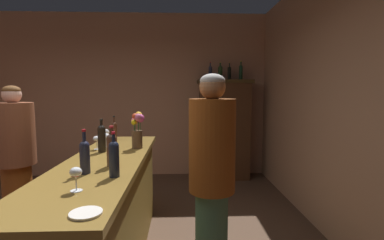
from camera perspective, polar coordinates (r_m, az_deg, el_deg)
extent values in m
cube|color=tan|center=(5.44, -13.29, 4.77)|extent=(5.29, 0.12, 2.97)
cube|color=olive|center=(2.69, -16.80, -18.47)|extent=(0.56, 2.37, 0.94)
cube|color=brown|center=(2.53, -17.13, -8.18)|extent=(0.64, 2.47, 0.05)
cube|color=#452816|center=(5.12, 6.47, -1.91)|extent=(0.87, 0.40, 1.77)
cube|color=#3E2E15|center=(5.08, 6.58, 7.66)|extent=(0.95, 0.46, 0.06)
cylinder|color=black|center=(2.83, -17.63, -3.93)|extent=(0.07, 0.07, 0.22)
sphere|color=black|center=(2.81, -17.70, -1.72)|extent=(0.07, 0.07, 0.07)
cylinder|color=black|center=(2.81, -17.72, -0.92)|extent=(0.03, 0.03, 0.08)
cylinder|color=black|center=(2.81, -17.75, 0.04)|extent=(0.03, 0.03, 0.02)
cylinder|color=#1B2134|center=(1.99, -15.34, -8.05)|extent=(0.07, 0.07, 0.21)
sphere|color=#1B2134|center=(1.97, -15.42, -5.10)|extent=(0.07, 0.07, 0.07)
cylinder|color=#1B2134|center=(1.97, -15.46, -3.92)|extent=(0.02, 0.02, 0.08)
cylinder|color=red|center=(1.96, -15.50, -2.50)|extent=(0.02, 0.02, 0.02)
cylinder|color=#482D20|center=(2.28, -15.75, -6.31)|extent=(0.08, 0.08, 0.21)
sphere|color=#482D20|center=(2.26, -15.82, -3.70)|extent=(0.08, 0.08, 0.08)
cylinder|color=#482D20|center=(2.26, -15.85, -2.62)|extent=(0.03, 0.03, 0.09)
cylinder|color=red|center=(2.25, -15.89, -1.34)|extent=(0.03, 0.03, 0.02)
cylinder|color=#212339|center=(2.14, -20.68, -7.45)|extent=(0.07, 0.07, 0.20)
sphere|color=#212339|center=(2.12, -20.77, -4.85)|extent=(0.07, 0.07, 0.07)
cylinder|color=#212339|center=(2.11, -20.82, -3.52)|extent=(0.02, 0.02, 0.10)
cylinder|color=#AE1923|center=(2.10, -20.87, -1.97)|extent=(0.03, 0.03, 0.02)
cylinder|color=#4A291C|center=(3.45, -15.31, -2.44)|extent=(0.06, 0.06, 0.19)
sphere|color=#4A291C|center=(3.44, -15.35, -0.91)|extent=(0.06, 0.06, 0.06)
cylinder|color=#4A291C|center=(3.44, -15.37, -0.18)|extent=(0.02, 0.02, 0.09)
cylinder|color=black|center=(3.43, -15.39, 0.68)|extent=(0.02, 0.02, 0.02)
cylinder|color=white|center=(2.99, -18.48, -5.57)|extent=(0.06, 0.06, 0.00)
cylinder|color=white|center=(2.98, -18.51, -4.82)|extent=(0.01, 0.01, 0.08)
ellipsoid|color=white|center=(2.97, -18.55, -3.57)|extent=(0.08, 0.08, 0.06)
ellipsoid|color=maroon|center=(2.97, -18.54, -3.86)|extent=(0.06, 0.06, 0.02)
cylinder|color=white|center=(3.10, -16.77, -5.11)|extent=(0.06, 0.06, 0.00)
cylinder|color=white|center=(3.09, -16.79, -4.39)|extent=(0.01, 0.01, 0.08)
ellipsoid|color=white|center=(3.08, -16.83, -3.14)|extent=(0.08, 0.08, 0.06)
cylinder|color=white|center=(1.82, -22.15, -13.00)|extent=(0.07, 0.07, 0.00)
cylinder|color=white|center=(1.81, -22.20, -11.74)|extent=(0.01, 0.01, 0.08)
ellipsoid|color=white|center=(1.79, -22.29, -9.64)|extent=(0.07, 0.07, 0.06)
ellipsoid|color=maroon|center=(1.79, -22.27, -10.14)|extent=(0.06, 0.06, 0.02)
cylinder|color=white|center=(3.27, -16.77, -4.55)|extent=(0.06, 0.06, 0.00)
cylinder|color=white|center=(3.26, -16.79, -3.82)|extent=(0.01, 0.01, 0.08)
ellipsoid|color=white|center=(3.25, -16.83, -2.44)|extent=(0.06, 0.06, 0.08)
cylinder|color=brown|center=(2.93, -10.94, -3.83)|extent=(0.11, 0.11, 0.18)
cylinder|color=#38602D|center=(2.91, -10.32, -1.58)|extent=(0.01, 0.01, 0.20)
sphere|color=#C24081|center=(2.90, -10.35, 0.35)|extent=(0.09, 0.09, 0.09)
cylinder|color=#38602D|center=(2.93, -10.61, -1.24)|extent=(0.01, 0.01, 0.23)
sphere|color=yellow|center=(2.92, -10.65, 0.97)|extent=(0.07, 0.07, 0.07)
cylinder|color=#38602D|center=(2.95, -11.32, -1.78)|extent=(0.01, 0.01, 0.17)
sphere|color=#D35476|center=(2.94, -11.35, -0.18)|extent=(0.08, 0.08, 0.08)
cylinder|color=#38602D|center=(2.92, -11.51, -1.99)|extent=(0.01, 0.01, 0.16)
sphere|color=yellow|center=(2.91, -11.54, -0.47)|extent=(0.06, 0.06, 0.06)
cylinder|color=#38602D|center=(2.89, -11.38, -1.41)|extent=(0.01, 0.01, 0.22)
sphere|color=red|center=(2.88, -11.43, 0.77)|extent=(0.05, 0.05, 0.05)
cylinder|color=#38602D|center=(2.88, -10.73, -1.53)|extent=(0.01, 0.01, 0.21)
sphere|color=#BE547E|center=(2.87, -10.77, 0.52)|extent=(0.08, 0.08, 0.08)
cylinder|color=white|center=(1.48, -20.51, -17.10)|extent=(0.15, 0.15, 0.01)
cylinder|color=#25293C|center=(5.06, 3.70, 9.21)|extent=(0.06, 0.06, 0.21)
sphere|color=#25293C|center=(5.06, 3.71, 10.38)|extent=(0.06, 0.06, 0.06)
cylinder|color=#25293C|center=(5.07, 3.71, 10.88)|extent=(0.02, 0.02, 0.09)
cylinder|color=#A91C1B|center=(5.07, 3.71, 11.47)|extent=(0.02, 0.02, 0.02)
cylinder|color=#203B1A|center=(5.08, 5.67, 9.17)|extent=(0.08, 0.08, 0.20)
sphere|color=#203B1A|center=(5.08, 5.69, 10.31)|extent=(0.08, 0.08, 0.08)
cylinder|color=#203B1A|center=(5.09, 5.69, 10.82)|extent=(0.03, 0.03, 0.09)
cylinder|color=gold|center=(5.09, 5.70, 11.42)|extent=(0.03, 0.03, 0.02)
cylinder|color=black|center=(5.10, 7.49, 9.12)|extent=(0.06, 0.06, 0.20)
sphere|color=black|center=(5.11, 7.50, 10.26)|extent=(0.06, 0.06, 0.06)
cylinder|color=black|center=(5.11, 7.51, 10.78)|extent=(0.02, 0.02, 0.09)
cylinder|color=gold|center=(5.12, 7.52, 11.38)|extent=(0.02, 0.02, 0.02)
cylinder|color=#18381F|center=(5.14, 9.75, 9.19)|extent=(0.06, 0.06, 0.23)
sphere|color=#18381F|center=(5.15, 9.77, 10.44)|extent=(0.06, 0.06, 0.06)
cylinder|color=#18381F|center=(5.15, 9.78, 10.94)|extent=(0.02, 0.02, 0.09)
cylinder|color=gold|center=(5.16, 9.79, 11.53)|extent=(0.03, 0.03, 0.02)
cylinder|color=brown|center=(3.50, -31.43, -14.24)|extent=(0.27, 0.27, 0.83)
cylinder|color=brown|center=(3.33, -32.09, -2.36)|extent=(0.38, 0.38, 0.62)
sphere|color=#DCA791|center=(3.31, -32.45, 4.34)|extent=(0.18, 0.18, 0.18)
ellipsoid|color=brown|center=(3.31, -32.48, 5.02)|extent=(0.17, 0.17, 0.10)
cylinder|color=brown|center=(2.01, 4.04, -5.13)|extent=(0.33, 0.33, 0.66)
sphere|color=#96643F|center=(1.98, 4.13, 6.64)|extent=(0.18, 0.18, 0.18)
ellipsoid|color=#AFACA7|center=(1.98, 4.14, 7.83)|extent=(0.17, 0.17, 0.10)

